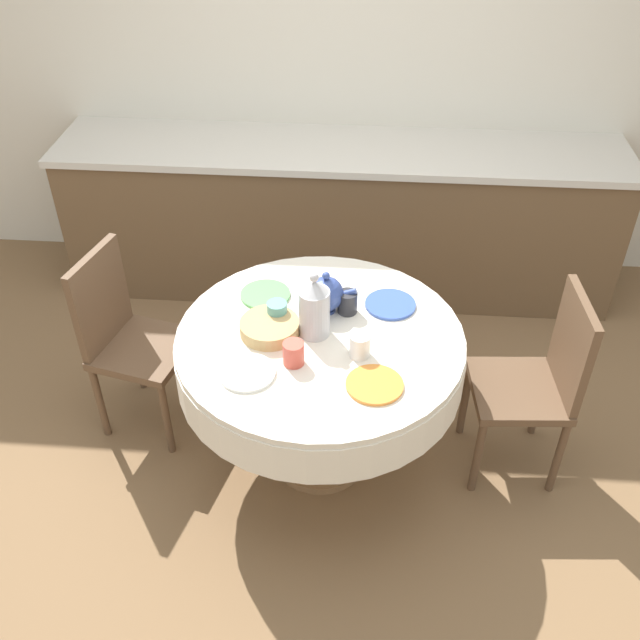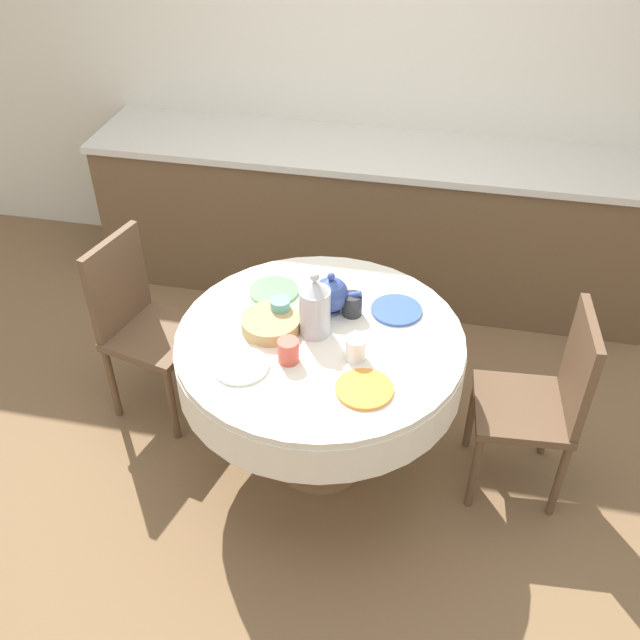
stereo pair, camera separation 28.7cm
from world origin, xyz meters
The scene contains 17 objects.
ground_plane centered at (0.00, 0.00, 0.00)m, with size 12.00×12.00×0.00m, color brown.
wall_back centered at (0.00, 1.82, 1.30)m, with size 7.00×0.05×2.60m.
kitchen_counter centered at (0.00, 1.48, 0.46)m, with size 3.24×0.64×0.91m.
dining_table centered at (0.00, 0.00, 0.63)m, with size 1.20×1.20×0.75m.
chair_left centered at (0.94, 0.07, 0.52)m, with size 0.43×0.43×0.93m.
chair_right centered at (-0.92, 0.22, 0.52)m, with size 0.48×0.48×0.93m.
plate_near_left centered at (-0.26, -0.26, 0.76)m, with size 0.22×0.22×0.01m, color white.
cup_near_left centered at (-0.09, -0.18, 0.80)m, with size 0.08×0.08×0.10m, color #CC4C3D.
plate_near_right centered at (0.23, -0.28, 0.76)m, with size 0.22×0.22×0.01m, color orange.
cup_near_right centered at (0.17, -0.11, 0.80)m, with size 0.08×0.08×0.10m, color white.
plate_far_left centered at (-0.26, 0.25, 0.76)m, with size 0.22×0.22×0.01m, color #5BA85B.
cup_far_left centered at (-0.18, 0.07, 0.80)m, with size 0.08×0.08×0.10m, color #5BA39E.
plate_far_right centered at (0.29, 0.23, 0.76)m, with size 0.22×0.22×0.01m, color #3856AD.
cup_far_right centered at (0.10, 0.17, 0.80)m, with size 0.08×0.08×0.10m, color #28282D.
coffee_carafe centered at (-0.02, 0.01, 0.88)m, with size 0.13×0.13×0.30m.
teapot centered at (0.01, 0.17, 0.84)m, with size 0.21×0.15×0.20m.
bread_basket centered at (-0.21, 0.00, 0.78)m, with size 0.25×0.25×0.06m, color tan.
Camera 1 is at (0.18, -2.26, 2.60)m, focal length 40.00 mm.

